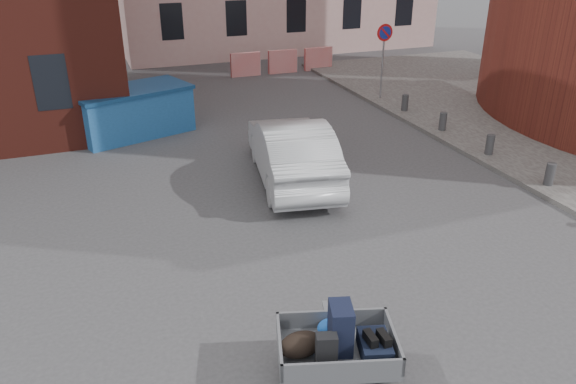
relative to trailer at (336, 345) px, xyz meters
name	(u,v)px	position (x,y,z in m)	size (l,w,h in m)	color
ground	(346,260)	(1.54, 2.79, -0.61)	(120.00, 120.00, 0.00)	#38383A
no_parking_sign	(384,46)	(7.54, 12.27, 1.41)	(0.60, 0.09, 2.65)	gray
bollards	(490,144)	(7.54, 6.19, -0.21)	(0.22, 9.02, 0.55)	#3A3A3D
barriers	(283,62)	(5.74, 17.79, -0.11)	(4.70, 0.18, 1.00)	red
trailer	(336,345)	(0.00, 0.00, 0.00)	(1.85, 1.96, 1.20)	black
dumpster	(133,111)	(-1.35, 11.69, 0.12)	(3.81, 2.75, 1.44)	#225DA2
silver_car	(292,150)	(1.94, 6.73, 0.17)	(1.65, 4.73, 1.56)	#AAADB2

